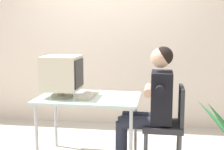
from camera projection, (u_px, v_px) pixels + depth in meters
wall_back at (129, 27)px, 4.64m from camera, size 8.00×0.10×3.00m
desk at (89, 102)px, 3.44m from camera, size 1.12×0.73×0.73m
crt_monitor at (62, 73)px, 3.41m from camera, size 0.40×0.40×0.45m
keyboard at (88, 95)px, 3.45m from camera, size 0.16×0.44×0.03m
office_chair at (169, 121)px, 3.32m from camera, size 0.42×0.42×0.88m
person_seated at (151, 101)px, 3.32m from camera, size 0.72×0.56×1.30m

